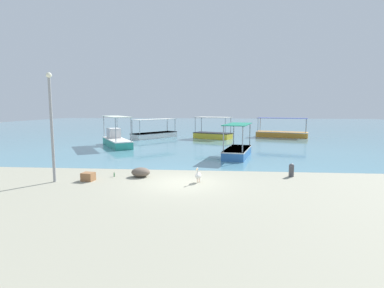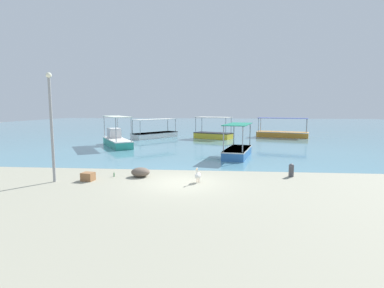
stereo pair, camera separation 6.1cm
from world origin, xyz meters
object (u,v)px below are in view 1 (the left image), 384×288
at_px(fishing_boat_far_right, 237,150).
at_px(mooring_bollard, 291,170).
at_px(fishing_boat_far_left, 282,133).
at_px(pelican, 198,175).
at_px(cargo_crate, 88,177).
at_px(fishing_boat_near_right, 155,134).
at_px(fishing_boat_outer, 213,134).
at_px(fishing_boat_center, 116,139).
at_px(lamp_post, 51,121).
at_px(net_pile, 141,172).
at_px(glass_bottle, 114,175).

height_order(fishing_boat_far_right, mooring_bollard, fishing_boat_far_right).
relative_size(fishing_boat_far_left, pelican, 8.33).
bearing_deg(cargo_crate, fishing_boat_near_right, 93.25).
height_order(fishing_boat_outer, pelican, fishing_boat_outer).
height_order(fishing_boat_center, lamp_post, lamp_post).
relative_size(fishing_boat_center, cargo_crate, 10.14).
xyz_separation_m(lamp_post, net_pile, (4.12, 1.50, -2.86)).
xyz_separation_m(fishing_boat_far_left, mooring_bollard, (-4.18, -22.89, -0.13)).
bearing_deg(fishing_boat_far_left, mooring_bollard, -100.34).
relative_size(fishing_boat_outer, fishing_boat_far_left, 0.75).
height_order(fishing_boat_far_right, fishing_boat_far_left, fishing_boat_far_right).
distance_m(fishing_boat_far_left, pelican, 26.37).
bearing_deg(mooring_bollard, fishing_boat_outer, 103.06).
distance_m(pelican, glass_bottle, 4.80).
relative_size(fishing_boat_far_right, net_pile, 4.95).
height_order(fishing_boat_far_right, cargo_crate, fishing_boat_far_right).
height_order(fishing_boat_far_left, glass_bottle, fishing_boat_far_left).
relative_size(fishing_boat_center, fishing_boat_far_left, 0.92).
height_order(fishing_boat_outer, mooring_bollard, fishing_boat_outer).
height_order(lamp_post, cargo_crate, lamp_post).
bearing_deg(pelican, lamp_post, -176.24).
relative_size(fishing_boat_outer, mooring_bollard, 6.88).
relative_size(fishing_boat_center, fishing_boat_near_right, 1.01).
distance_m(fishing_boat_near_right, net_pile, 21.57).
xyz_separation_m(cargo_crate, glass_bottle, (1.03, 1.01, -0.11)).
bearing_deg(cargo_crate, fishing_boat_far_left, 58.90).
bearing_deg(mooring_bollard, glass_bottle, -174.65).
distance_m(fishing_boat_near_right, cargo_crate, 22.42).
distance_m(fishing_boat_center, net_pile, 14.07).
relative_size(fishing_boat_center, lamp_post, 1.11).
xyz_separation_m(fishing_boat_near_right, net_pile, (3.76, -21.24, -0.25)).
xyz_separation_m(fishing_boat_center, net_pile, (5.80, -12.81, -0.42)).
bearing_deg(pelican, fishing_boat_near_right, 107.48).
distance_m(fishing_boat_outer, fishing_boat_far_left, 9.26).
distance_m(mooring_bollard, cargo_crate, 10.97).
xyz_separation_m(pelican, glass_bottle, (-4.71, 0.89, -0.27)).
distance_m(lamp_post, cargo_crate, 3.35).
relative_size(lamp_post, mooring_bollard, 7.62).
xyz_separation_m(fishing_boat_outer, lamp_post, (-7.71, -22.60, 2.57)).
bearing_deg(pelican, cargo_crate, -178.81).
xyz_separation_m(fishing_boat_outer, pelican, (-0.34, -22.12, -0.17)).
distance_m(fishing_boat_outer, cargo_crate, 23.06).
relative_size(fishing_boat_far_left, lamp_post, 1.21).
distance_m(net_pile, cargo_crate, 2.74).
xyz_separation_m(pelican, mooring_bollard, (5.05, 1.81, 0.01)).
relative_size(fishing_boat_far_right, mooring_bollard, 7.02).
bearing_deg(fishing_boat_near_right, fishing_boat_far_left, 8.53).
xyz_separation_m(fishing_boat_center, fishing_boat_near_right, (2.04, 8.43, -0.17)).
height_order(pelican, lamp_post, lamp_post).
bearing_deg(fishing_boat_far_right, lamp_post, -138.14).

